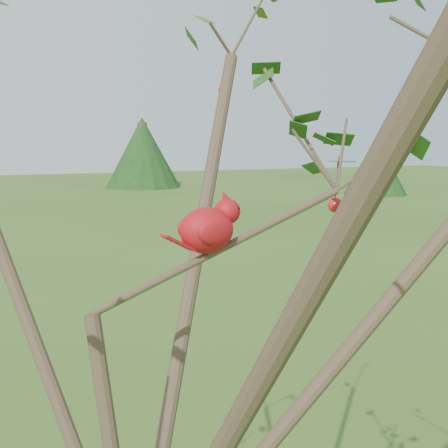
# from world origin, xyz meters

# --- Properties ---
(crabapple_tree) EXTENTS (2.35, 2.05, 2.95)m
(crabapple_tree) POSITION_xyz_m (0.03, -0.02, 2.12)
(crabapple_tree) COLOR #3A2C1F
(crabapple_tree) RESTS_ON ground
(cardinal) EXTENTS (0.22, 0.13, 0.15)m
(cardinal) POSITION_xyz_m (0.22, 0.08, 2.13)
(cardinal) COLOR red
(cardinal) RESTS_ON ground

